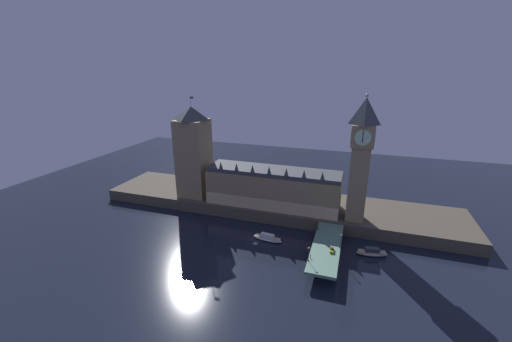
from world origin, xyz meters
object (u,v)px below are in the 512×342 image
object	(u,v)px
boat_upstream	(267,238)
street_lamp_near	(309,252)
clock_tower	(361,157)
pedestrian_far_rail	(318,228)
street_lamp_mid	(341,239)
pedestrian_near_rail	(310,256)
car_southbound_lead	(332,250)
boat_downstream	(372,253)
victoria_tower	(194,152)
street_lamp_far	(318,222)

from	to	relation	value
boat_upstream	street_lamp_near	bearing A→B (deg)	-40.29
clock_tower	street_lamp_near	bearing A→B (deg)	-110.71
pedestrian_far_rail	street_lamp_mid	world-z (taller)	street_lamp_mid
clock_tower	pedestrian_near_rail	size ratio (longest dim) A/B	37.38
pedestrian_near_rail	street_lamp_mid	xyz separation A→B (m)	(11.74, 12.33, 3.58)
car_southbound_lead	boat_downstream	xyz separation A→B (m)	(17.92, 12.59, -5.49)
car_southbound_lead	pedestrian_far_rail	xyz separation A→B (m)	(-8.50, 17.79, 0.23)
street_lamp_near	pedestrian_near_rail	bearing A→B (deg)	80.50
pedestrian_far_rail	street_lamp_mid	size ratio (longest dim) A/B	0.25
pedestrian_near_rail	boat_downstream	xyz separation A→B (m)	(26.43, 20.83, -5.71)
street_lamp_near	street_lamp_mid	distance (m)	19.08
boat_upstream	boat_downstream	bearing A→B (deg)	2.88
car_southbound_lead	pedestrian_far_rail	distance (m)	19.71
pedestrian_far_rail	boat_upstream	world-z (taller)	pedestrian_far_rail
street_lamp_mid	boat_upstream	world-z (taller)	street_lamp_mid
clock_tower	boat_downstream	distance (m)	47.44
street_lamp_near	clock_tower	bearing A→B (deg)	69.29
car_southbound_lead	victoria_tower	bearing A→B (deg)	156.37
boat_upstream	pedestrian_near_rail	bearing A→B (deg)	-36.41
pedestrian_near_rail	boat_upstream	distance (m)	31.31
pedestrian_far_rail	street_lamp_near	distance (m)	28.61
boat_upstream	street_lamp_far	bearing A→B (deg)	19.85
pedestrian_near_rail	street_lamp_mid	distance (m)	17.39
car_southbound_lead	pedestrian_far_rail	bearing A→B (deg)	115.55
pedestrian_far_rail	boat_downstream	distance (m)	27.53
car_southbound_lead	street_lamp_near	world-z (taller)	street_lamp_near
victoria_tower	street_lamp_mid	size ratio (longest dim) A/B	8.62
street_lamp_mid	boat_downstream	size ratio (longest dim) A/B	0.48
pedestrian_near_rail	boat_upstream	world-z (taller)	pedestrian_near_rail
pedestrian_near_rail	pedestrian_far_rail	world-z (taller)	pedestrian_far_rail
car_southbound_lead	street_lamp_far	xyz separation A→B (m)	(-8.90, 18.80, 3.54)
street_lamp_mid	victoria_tower	bearing A→B (deg)	159.26
victoria_tower	street_lamp_near	bearing A→B (deg)	-31.64
pedestrian_far_rail	street_lamp_near	world-z (taller)	street_lamp_near
pedestrian_far_rail	boat_upstream	bearing A→B (deg)	-162.57
street_lamp_far	boat_upstream	xyz separation A→B (m)	(-24.36, -8.79, -9.14)
car_southbound_lead	boat_downstream	world-z (taller)	car_southbound_lead
street_lamp_mid	street_lamp_far	size ratio (longest dim) A/B	1.06
clock_tower	street_lamp_mid	bearing A→B (deg)	-99.51
boat_downstream	street_lamp_far	bearing A→B (deg)	166.95
street_lamp_near	victoria_tower	bearing A→B (deg)	148.36
boat_upstream	boat_downstream	distance (m)	51.25
victoria_tower	street_lamp_far	bearing A→B (deg)	-14.26
pedestrian_near_rail	street_lamp_far	xyz separation A→B (m)	(-0.40, 27.05, 3.32)
street_lamp_mid	boat_upstream	bearing A→B (deg)	170.77
boat_downstream	clock_tower	bearing A→B (deg)	112.67
clock_tower	pedestrian_far_rail	world-z (taller)	clock_tower
victoria_tower	street_lamp_mid	xyz separation A→B (m)	(93.43, -35.38, -24.49)
street_lamp_near	street_lamp_far	bearing A→B (deg)	90.00
street_lamp_near	boat_upstream	world-z (taller)	street_lamp_near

